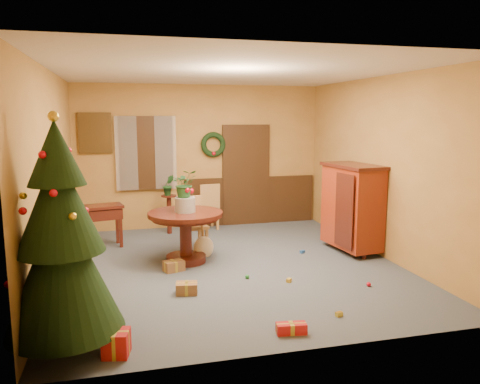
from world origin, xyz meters
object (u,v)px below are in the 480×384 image
object	(u,v)px
christmas_tree	(61,241)
sideboard	(352,205)
chair_near	(192,222)
writing_desk	(98,216)
dining_table	(186,227)

from	to	relation	value
christmas_tree	sideboard	distance (m)	4.95
chair_near	writing_desk	distance (m)	1.66
christmas_tree	writing_desk	world-z (taller)	christmas_tree
chair_near	sideboard	xyz separation A→B (m)	(2.60, -0.70, 0.30)
sideboard	dining_table	bearing A→B (deg)	178.26
dining_table	christmas_tree	size ratio (longest dim) A/B	0.50
chair_near	writing_desk	xyz separation A→B (m)	(-1.56, 0.55, 0.07)
chair_near	writing_desk	world-z (taller)	chair_near
christmas_tree	sideboard	size ratio (longest dim) A/B	1.56
writing_desk	chair_near	bearing A→B (deg)	-19.47
chair_near	sideboard	size ratio (longest dim) A/B	0.62
dining_table	sideboard	distance (m)	2.81
dining_table	chair_near	size ratio (longest dim) A/B	1.26
dining_table	writing_desk	xyz separation A→B (m)	(-1.37, 1.17, 0.00)
dining_table	writing_desk	world-z (taller)	dining_table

